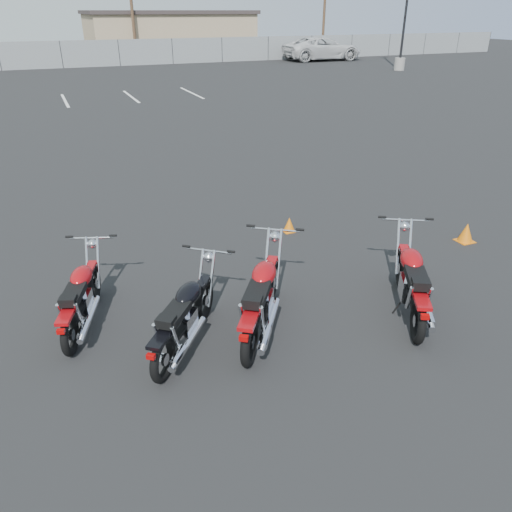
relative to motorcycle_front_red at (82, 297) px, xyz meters
name	(u,v)px	position (x,y,z in m)	size (l,w,h in m)	color
ground	(260,321)	(2.14, -0.84, -0.41)	(120.00, 120.00, 0.00)	black
motorcycle_front_red	(82,297)	(0.00, 0.00, 0.00)	(0.97, 1.80, 0.89)	black
motorcycle_second_black	(185,317)	(1.09, -0.98, 0.01)	(1.45, 1.69, 0.92)	black
motorcycle_third_red	(262,298)	(2.08, -1.02, 0.06)	(1.53, 1.93, 1.03)	black
motorcycle_rear_red	(412,282)	(4.10, -1.42, 0.05)	(1.38, 1.94, 1.00)	black
training_cone_near	(289,224)	(3.84, 1.69, -0.27)	(0.23, 0.23, 0.27)	orange
training_cone_far	(466,233)	(6.52, 0.05, -0.24)	(0.29, 0.29, 0.34)	orange
light_pole_east	(404,27)	(23.24, 23.64, 2.29)	(0.80, 0.70, 10.36)	gray
chainlink_fence	(61,55)	(2.14, 34.16, 0.49)	(80.06, 0.06, 1.80)	slate
tan_building_east	(168,33)	(12.14, 43.16, 1.45)	(14.40, 9.40, 3.70)	tan
parking_line_stripes	(30,103)	(-0.36, 19.16, -0.40)	(15.12, 4.00, 0.01)	silver
white_van	(323,42)	(22.10, 32.19, 1.00)	(7.40, 2.96, 2.81)	silver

